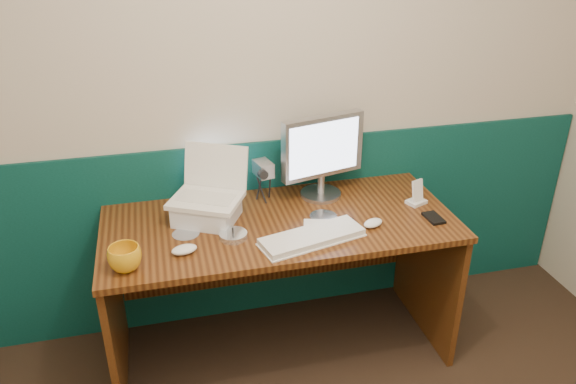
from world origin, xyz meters
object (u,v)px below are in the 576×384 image
object	(u,v)px
laptop	(204,177)
mug	(125,258)
desk	(281,288)
camcorder	(264,183)
monitor	(322,156)
keyboard	(312,238)

from	to	relation	value
laptop	mug	size ratio (longest dim) A/B	2.33
desk	laptop	world-z (taller)	laptop
camcorder	monitor	bearing A→B (deg)	-17.07
laptop	camcorder	distance (m)	0.35
desk	keyboard	bearing A→B (deg)	-64.53
desk	camcorder	distance (m)	0.52
keyboard	laptop	bearing A→B (deg)	131.60
laptop	mug	world-z (taller)	laptop
mug	camcorder	xyz separation A→B (m)	(0.65, 0.46, 0.04)
camcorder	keyboard	bearing A→B (deg)	-86.50
laptop	keyboard	world-z (taller)	laptop
monitor	camcorder	distance (m)	0.31
laptop	monitor	world-z (taller)	monitor
desk	monitor	xyz separation A→B (m)	(0.25, 0.20, 0.59)
laptop	mug	xyz separation A→B (m)	(-0.36, -0.32, -0.17)
laptop	keyboard	xyz separation A→B (m)	(0.42, -0.29, -0.20)
laptop	camcorder	world-z (taller)	laptop
desk	mug	bearing A→B (deg)	-161.05
desk	monitor	size ratio (longest dim) A/B	3.81
desk	camcorder	world-z (taller)	camcorder
laptop	camcorder	size ratio (longest dim) A/B	1.70
keyboard	mug	xyz separation A→B (m)	(-0.77, -0.03, 0.04)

